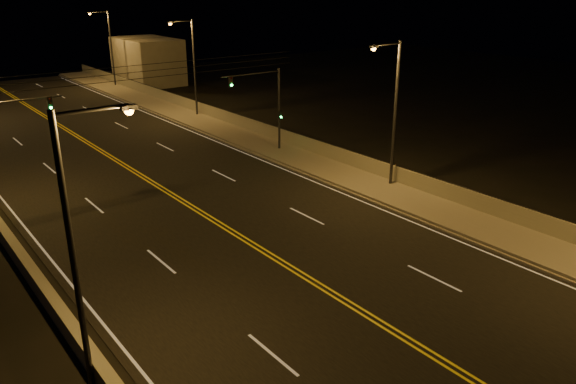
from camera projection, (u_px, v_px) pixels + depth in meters
road at (235, 234)px, 29.67m from camera, size 18.00×120.00×0.02m
sidewalk at (378, 188)px, 35.80m from camera, size 3.60×120.00×0.30m
curb at (357, 196)px, 34.76m from camera, size 0.14×120.00×0.15m
parapet_wall at (396, 173)px, 36.52m from camera, size 0.30×120.00×1.00m
jersey_barrier at (39, 285)px, 23.89m from camera, size 0.45×120.00×0.83m
distant_building_right at (148, 61)px, 72.57m from camera, size 6.00×10.00×5.72m
parapet_rail at (397, 166)px, 36.33m from camera, size 0.06×120.00×0.06m
lane_markings at (236, 234)px, 29.61m from camera, size 17.32×116.00×0.00m
streetlight_1 at (393, 107)px, 34.28m from camera, size 2.55×0.28×9.26m
streetlight_2 at (192, 62)px, 53.13m from camera, size 2.55×0.28×9.26m
streetlight_3 at (109, 44)px, 68.66m from camera, size 2.55×0.28×9.26m
streetlight_4 at (80, 238)px, 16.76m from camera, size 2.55×0.28×9.26m
traffic_signal_right at (269, 102)px, 41.95m from camera, size 5.11×0.31×6.48m
overhead_wires at (147, 71)px, 34.11m from camera, size 22.00×0.03×0.83m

